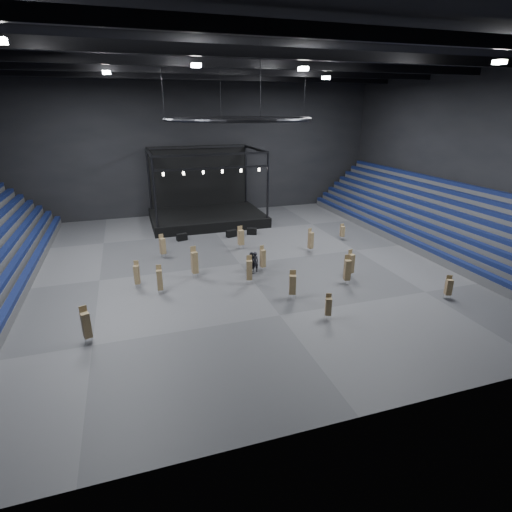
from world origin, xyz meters
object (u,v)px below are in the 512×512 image
object	(u,v)px
flight_case_left	(182,237)
chair_stack_3	(249,269)
chair_stack_6	(195,262)
chair_stack_4	(86,324)
chair_stack_13	(351,263)
chair_stack_9	(163,246)
chair_stack_11	(293,284)
flight_case_mid	(231,233)
flight_case_right	(252,231)
chair_stack_0	(263,258)
chair_stack_5	(241,237)
chair_stack_12	(328,306)
chair_stack_10	(311,240)
stage	(206,210)
chair_stack_1	(449,287)
chair_stack_14	(160,279)
chair_stack_8	(347,269)
crew_member	(252,262)
chair_stack_2	(342,231)
man_center	(255,262)

from	to	relation	value
flight_case_left	chair_stack_3	world-z (taller)	chair_stack_3
chair_stack_6	chair_stack_4	bearing A→B (deg)	-144.38
chair_stack_13	chair_stack_9	bearing A→B (deg)	131.61
chair_stack_4	chair_stack_11	bearing A→B (deg)	-12.30
flight_case_mid	flight_case_right	xyz separation A→B (m)	(2.49, 0.15, -0.01)
chair_stack_0	chair_stack_9	world-z (taller)	same
chair_stack_5	chair_stack_12	distance (m)	16.29
chair_stack_6	chair_stack_10	bearing A→B (deg)	3.96
stage	chair_stack_4	world-z (taller)	stage
stage	flight_case_mid	xyz separation A→B (m)	(1.39, -7.73, -1.06)
chair_stack_5	flight_case_right	bearing A→B (deg)	51.26
flight_case_mid	stage	bearing A→B (deg)	100.20
chair_stack_11	stage	bearing A→B (deg)	114.22
chair_stack_1	chair_stack_3	bearing A→B (deg)	173.19
stage	chair_stack_11	world-z (taller)	stage
chair_stack_0	chair_stack_13	xyz separation A→B (m)	(6.80, -3.72, 0.07)
chair_stack_12	chair_stack_1	bearing A→B (deg)	20.18
flight_case_right	chair_stack_11	xyz separation A→B (m)	(-2.01, -16.92, 0.84)
chair_stack_14	flight_case_right	bearing A→B (deg)	52.70
flight_case_mid	chair_stack_8	size ratio (longest dim) A/B	0.46
chair_stack_4	crew_member	world-z (taller)	chair_stack_4
flight_case_left	chair_stack_2	world-z (taller)	chair_stack_2
stage	chair_stack_1	size ratio (longest dim) A/B	7.33
chair_stack_5	chair_stack_13	bearing A→B (deg)	-63.63
chair_stack_2	man_center	size ratio (longest dim) A/B	0.94
chair_stack_4	chair_stack_11	distance (m)	14.70
chair_stack_0	chair_stack_4	bearing A→B (deg)	-164.11
flight_case_mid	chair_stack_11	bearing A→B (deg)	-88.35
man_center	chair_stack_14	bearing A→B (deg)	10.15
stage	man_center	distance (m)	18.53
chair_stack_1	chair_stack_5	xyz separation A→B (m)	(-11.96, 16.20, 0.25)
chair_stack_10	flight_case_right	bearing A→B (deg)	97.51
chair_stack_14	crew_member	bearing A→B (deg)	18.13
chair_stack_8	man_center	distance (m)	8.13
chair_stack_3	chair_stack_8	bearing A→B (deg)	-3.08
chair_stack_13	chair_stack_0	bearing A→B (deg)	136.31
flight_case_right	chair_stack_9	size ratio (longest dim) A/B	0.48
chair_stack_9	chair_stack_11	size ratio (longest dim) A/B	1.02
chair_stack_6	chair_stack_9	bearing A→B (deg)	100.46
flight_case_mid	man_center	xyz separation A→B (m)	(-0.63, -10.77, 0.56)
flight_case_right	chair_stack_9	bearing A→B (deg)	-156.51
chair_stack_5	man_center	world-z (taller)	chair_stack_5
flight_case_right	chair_stack_14	size ratio (longest dim) A/B	0.47
chair_stack_9	chair_stack_10	distance (m)	14.83
stage	chair_stack_0	bearing A→B (deg)	-85.20
man_center	chair_stack_12	bearing A→B (deg)	99.96
flight_case_right	chair_stack_5	bearing A→B (deg)	-120.14
chair_stack_11	flight_case_mid	bearing A→B (deg)	111.50
chair_stack_12	crew_member	bearing A→B (deg)	124.88
chair_stack_3	crew_member	xyz separation A→B (m)	(0.92, 2.28, -0.32)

